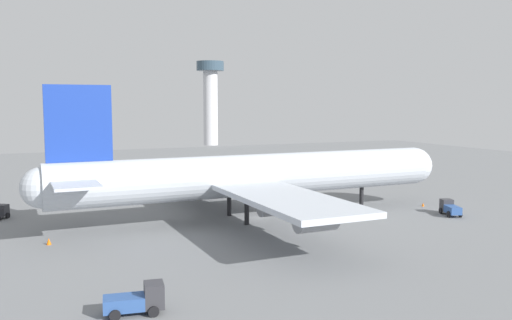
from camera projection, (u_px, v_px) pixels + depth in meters
name	position (u px, v px, depth m)	size (l,w,h in m)	color
ground_plane	(256.00, 218.00, 82.79)	(266.69, 266.69, 0.00)	slate
cargo_airplane	(254.00, 176.00, 81.97)	(66.67, 57.64, 19.98)	silver
pushback_tractor	(138.00, 300.00, 45.07)	(5.22, 3.06, 2.53)	#333338
catering_truck	(134.00, 189.00, 103.75)	(4.31, 5.07, 2.22)	#4C8C4C
cargo_loader	(218.00, 176.00, 122.05)	(5.41, 3.81, 2.15)	yellow
fuel_truck	(450.00, 208.00, 84.96)	(3.37, 4.97, 2.32)	#333338
safety_cone_nose	(423.00, 204.00, 92.27)	(0.46, 0.46, 0.66)	orange
safety_cone_tail	(49.00, 241.00, 67.20)	(0.59, 0.59, 0.85)	orange
control_tower	(210.00, 95.00, 225.91)	(11.43, 11.43, 34.99)	silver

